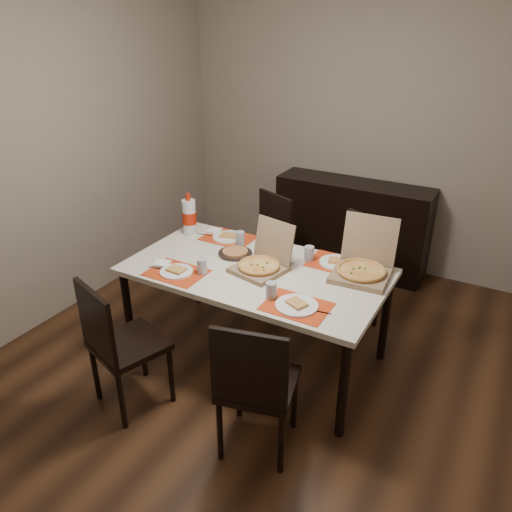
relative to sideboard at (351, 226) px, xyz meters
name	(u,v)px	position (x,y,z in m)	size (l,w,h in m)	color
ground	(267,361)	(0.00, -1.78, -0.46)	(3.80, 4.00, 0.02)	#422614
room_walls	(300,117)	(0.00, -1.35, 1.28)	(3.84, 4.02, 2.62)	gray
sideboard	(351,226)	(0.00, 0.00, 0.00)	(1.50, 0.40, 0.90)	black
dining_table	(256,277)	(-0.10, -1.77, 0.23)	(1.80, 1.00, 0.75)	beige
chair_near_left	(118,341)	(-0.60, -2.66, 0.06)	(0.53, 0.53, 0.93)	black
chair_near_right	(255,384)	(0.35, -2.58, 0.06)	(0.51, 0.51, 0.93)	black
chair_far_left	(265,241)	(-0.51, -0.87, 0.06)	(0.54, 0.54, 0.93)	black
chair_far_right	(354,267)	(0.36, -0.96, 0.06)	(0.54, 0.54, 0.93)	black
setting_near_left	(181,269)	(-0.52, -2.07, 0.32)	(0.43, 0.30, 0.11)	red
setting_near_right	(290,301)	(0.32, -2.08, 0.32)	(0.44, 0.30, 0.11)	red
setting_far_left	(230,237)	(-0.53, -1.43, 0.32)	(0.47, 0.30, 0.11)	red
setting_far_right	(329,260)	(0.32, -1.43, 0.32)	(0.45, 0.30, 0.11)	red
napkin_loose	(265,271)	(-0.02, -1.78, 0.31)	(0.12, 0.11, 0.02)	white
pizza_box_center	(262,263)	(-0.06, -1.76, 0.35)	(0.39, 0.42, 0.33)	#7F6349
pizza_box_right	(363,267)	(0.58, -1.49, 0.36)	(0.40, 0.44, 0.38)	#7F6349
faina_plate	(235,253)	(-0.35, -1.64, 0.31)	(0.25, 0.25, 0.03)	black
dip_bowl	(286,261)	(0.05, -1.59, 0.31)	(0.10, 0.10, 0.03)	white
soda_bottle	(189,217)	(-0.87, -1.49, 0.44)	(0.11, 0.11, 0.34)	silver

